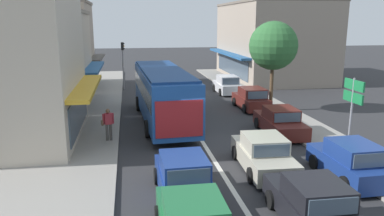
% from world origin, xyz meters
% --- Properties ---
extents(ground_plane, '(140.00, 140.00, 0.00)m').
position_xyz_m(ground_plane, '(0.00, 0.00, 0.00)').
color(ground_plane, '#2D2D30').
extents(lane_centre_line, '(0.20, 28.00, 0.01)m').
position_xyz_m(lane_centre_line, '(0.00, 4.00, 0.00)').
color(lane_centre_line, silver).
rests_on(lane_centre_line, ground).
extents(sidewalk_left, '(5.20, 44.00, 0.14)m').
position_xyz_m(sidewalk_left, '(-6.80, 6.00, 0.07)').
color(sidewalk_left, gray).
rests_on(sidewalk_left, ground).
extents(kerb_right, '(2.80, 44.00, 0.12)m').
position_xyz_m(kerb_right, '(6.20, 6.00, 0.06)').
color(kerb_right, gray).
rests_on(kerb_right, ground).
extents(shopfront_mid_block, '(8.42, 7.82, 6.76)m').
position_xyz_m(shopfront_mid_block, '(-10.18, 10.10, 3.38)').
color(shopfront_mid_block, '#B2A38E').
rests_on(shopfront_mid_block, ground).
extents(shopfront_far_end, '(7.67, 7.14, 7.75)m').
position_xyz_m(shopfront_far_end, '(-10.18, 17.85, 3.87)').
color(shopfront_far_end, gray).
rests_on(shopfront_far_end, ground).
extents(building_right_far, '(9.65, 13.95, 7.94)m').
position_xyz_m(building_right_far, '(11.48, 20.33, 3.97)').
color(building_right_far, gray).
rests_on(building_right_far, ground).
extents(city_bus, '(3.11, 10.96, 3.23)m').
position_xyz_m(city_bus, '(-1.60, 4.24, 1.88)').
color(city_bus, '#1E4C99').
rests_on(city_bus, ground).
extents(hatchback_behind_bus_near, '(1.86, 3.72, 1.54)m').
position_xyz_m(hatchback_behind_bus_near, '(-1.85, -5.85, 0.71)').
color(hatchback_behind_bus_near, navy).
rests_on(hatchback_behind_bus_near, ground).
extents(sedan_adjacent_lane_trail, '(2.04, 4.27, 1.47)m').
position_xyz_m(sedan_adjacent_lane_trail, '(1.75, -4.01, 0.66)').
color(sedan_adjacent_lane_trail, '#B7B29E').
rests_on(sedan_adjacent_lane_trail, ground).
extents(sedan_queue_gap_filler, '(1.96, 4.23, 1.47)m').
position_xyz_m(sedan_queue_gap_filler, '(1.68, -8.50, 0.66)').
color(sedan_queue_gap_filler, black).
rests_on(sedan_queue_gap_filler, ground).
extents(parked_hatchback_kerb_front, '(1.86, 3.72, 1.54)m').
position_xyz_m(parked_hatchback_kerb_front, '(4.69, -5.51, 0.71)').
color(parked_hatchback_kerb_front, navy).
rests_on(parked_hatchback_kerb_front, ground).
extents(parked_sedan_kerb_second, '(2.00, 4.25, 1.47)m').
position_xyz_m(parked_sedan_kerb_second, '(4.41, 0.66, 0.66)').
color(parked_sedan_kerb_second, '#561E19').
rests_on(parked_sedan_kerb_second, ground).
extents(parked_hatchback_kerb_third, '(1.90, 3.74, 1.54)m').
position_xyz_m(parked_hatchback_kerb_third, '(4.76, 6.56, 0.71)').
color(parked_hatchback_kerb_third, '#561E19').
rests_on(parked_hatchback_kerb_third, ground).
extents(parked_hatchback_kerb_rear, '(1.85, 3.72, 1.54)m').
position_xyz_m(parked_hatchback_kerb_rear, '(4.61, 12.55, 0.71)').
color(parked_hatchback_kerb_rear, silver).
rests_on(parked_hatchback_kerb_rear, ground).
extents(traffic_light_downstreet, '(0.33, 0.24, 4.20)m').
position_xyz_m(traffic_light_downstreet, '(-4.03, 16.04, 2.85)').
color(traffic_light_downstreet, gray).
rests_on(traffic_light_downstreet, ground).
extents(directional_road_sign, '(0.10, 1.40, 3.60)m').
position_xyz_m(directional_road_sign, '(6.04, -3.24, 2.70)').
color(directional_road_sign, gray).
rests_on(directional_road_sign, ground).
extents(street_tree_right, '(3.21, 3.21, 6.03)m').
position_xyz_m(street_tree_right, '(5.92, 5.89, 4.40)').
color(street_tree_right, brown).
rests_on(street_tree_right, ground).
extents(pedestrian_with_handbag_near, '(0.65, 0.36, 1.63)m').
position_xyz_m(pedestrian_with_handbag_near, '(-4.68, 0.61, 1.07)').
color(pedestrian_with_handbag_near, '#4C4742').
rests_on(pedestrian_with_handbag_near, sidewalk_left).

